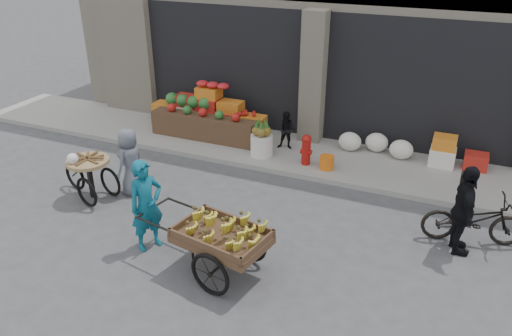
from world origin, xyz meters
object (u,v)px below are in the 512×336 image
at_px(bicycle, 474,219).
at_px(vendor_grey, 130,162).
at_px(pineapple_bin, 262,145).
at_px(cyclist, 464,211).
at_px(vendor_woman, 146,205).
at_px(fire_hydrant, 306,148).
at_px(seated_person, 287,130).
at_px(banana_cart, 219,234).
at_px(orange_bucket, 327,162).
at_px(tricycle_cart, 89,172).

bearing_deg(bicycle, vendor_grey, 83.86).
relative_size(pineapple_bin, cyclist, 0.33).
distance_m(vendor_woman, cyclist, 5.22).
height_order(fire_hydrant, cyclist, cyclist).
height_order(seated_person, banana_cart, seated_person).
height_order(vendor_grey, cyclist, cyclist).
relative_size(orange_bucket, vendor_woman, 0.20).
relative_size(vendor_grey, bicycle, 0.82).
xyz_separation_m(pineapple_bin, bicycle, (4.65, -1.67, 0.08)).
relative_size(banana_cart, cyclist, 1.58).
bearing_deg(bicycle, fire_hydrant, 51.87).
relative_size(fire_hydrant, vendor_woman, 0.44).
height_order(seated_person, tricycle_cart, seated_person).
bearing_deg(fire_hydrant, orange_bucket, -5.71).
distance_m(seated_person, bicycle, 4.82).
bearing_deg(seated_person, tricycle_cart, -138.58).
relative_size(pineapple_bin, orange_bucket, 1.62).
bearing_deg(pineapple_bin, vendor_woman, -95.78).
bearing_deg(tricycle_cart, orange_bucket, 50.24).
bearing_deg(vendor_grey, pineapple_bin, 145.87).
distance_m(fire_hydrant, tricycle_cart, 4.64).
relative_size(bicycle, cyclist, 1.08).
xyz_separation_m(fire_hydrant, vendor_grey, (-2.93, -2.46, 0.20)).
xyz_separation_m(pineapple_bin, orange_bucket, (1.60, -0.10, -0.10)).
bearing_deg(vendor_woman, seated_person, 17.59).
relative_size(pineapple_bin, fire_hydrant, 0.73).
distance_m(pineapple_bin, orange_bucket, 1.61).
xyz_separation_m(seated_person, cyclist, (4.05, -2.67, 0.21)).
xyz_separation_m(seated_person, banana_cart, (0.62, -4.76, 0.14)).
bearing_deg(vendor_grey, tricycle_cart, -50.91).
xyz_separation_m(vendor_woman, cyclist, (4.85, 1.93, -0.01)).
xyz_separation_m(pineapple_bin, fire_hydrant, (1.10, -0.05, 0.13)).
distance_m(vendor_grey, cyclist, 6.29).
distance_m(fire_hydrant, banana_cart, 4.12).
bearing_deg(vendor_grey, bicycle, 99.29).
height_order(seated_person, cyclist, cyclist).
bearing_deg(bicycle, vendor_woman, 101.20).
xyz_separation_m(pineapple_bin, cyclist, (4.45, -2.07, 0.43)).
bearing_deg(bicycle, tricycle_cart, 87.06).
bearing_deg(bicycle, pineapple_bin, 56.65).
bearing_deg(fire_hydrant, cyclist, -31.15).
relative_size(seated_person, vendor_woman, 0.57).
xyz_separation_m(orange_bucket, seated_person, (-1.20, 0.70, 0.31)).
xyz_separation_m(tricycle_cart, vendor_grey, (0.65, 0.49, 0.13)).
bearing_deg(vendor_grey, seated_person, 146.31).
distance_m(fire_hydrant, bicycle, 3.90).
bearing_deg(fire_hydrant, vendor_woman, -110.85).
bearing_deg(cyclist, vendor_grey, 80.48).
bearing_deg(pineapple_bin, fire_hydrant, -2.60).
relative_size(banana_cart, vendor_grey, 1.80).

